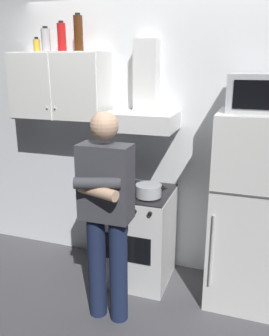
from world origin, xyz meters
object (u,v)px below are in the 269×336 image
object	(u,v)px
person_standing	(106,212)
bottle_rum_dark	(78,33)
stove_oven	(138,235)
microwave	(261,93)
cooking_pot	(148,190)
bottle_soda_red	(62,37)
refrigerator	(249,211)
bottle_spice_jar	(37,45)
range_hood	(143,106)
upper_cabinet	(60,86)
bottle_canister_steel	(46,40)

from	to	relation	value
person_standing	bottle_rum_dark	world-z (taller)	bottle_rum_dark
stove_oven	microwave	xyz separation A→B (m)	(0.95, 0.02, 1.31)
microwave	cooking_pot	xyz separation A→B (m)	(-0.82, -0.14, -0.82)
person_standing	bottle_soda_red	world-z (taller)	bottle_soda_red
refrigerator	person_standing	xyz separation A→B (m)	(-1.00, -0.61, 0.10)
bottle_spice_jar	range_hood	bearing A→B (deg)	1.21
microwave	upper_cabinet	bearing A→B (deg)	176.52
stove_oven	person_standing	world-z (taller)	person_standing
bottle_soda_red	upper_cabinet	bearing A→B (deg)	-138.71
upper_cabinet	bottle_soda_red	xyz separation A→B (m)	(0.03, 0.03, 0.42)
refrigerator	bottle_rum_dark	size ratio (longest dim) A/B	5.07
range_hood	bottle_spice_jar	xyz separation A→B (m)	(-1.00, -0.02, 0.51)
microwave	bottle_rum_dark	size ratio (longest dim) A/B	1.52
bottle_soda_red	bottle_rum_dark	distance (m)	0.17
range_hood	bottle_rum_dark	bearing A→B (deg)	178.42
cooking_pot	bottle_canister_steel	distance (m)	1.63
refrigerator	bottle_spice_jar	xyz separation A→B (m)	(-1.95, 0.10, 1.31)
upper_cabinet	microwave	world-z (taller)	upper_cabinet
bottle_canister_steel	bottle_soda_red	size ratio (longest dim) A/B	0.84
upper_cabinet	refrigerator	distance (m)	2.00
cooking_pot	bottle_canister_steel	xyz separation A→B (m)	(-1.05, 0.25, 1.23)
person_standing	bottle_canister_steel	xyz separation A→B (m)	(-0.87, 0.73, 1.25)
stove_oven	bottle_canister_steel	size ratio (longest dim) A/B	4.03
refrigerator	bottle_canister_steel	distance (m)	2.31
bottle_rum_dark	refrigerator	bearing A→B (deg)	-5.25
refrigerator	bottle_canister_steel	bearing A→B (deg)	176.09
bottle_spice_jar	bottle_canister_steel	bearing A→B (deg)	15.73
range_hood	microwave	world-z (taller)	range_hood
microwave	cooking_pot	size ratio (longest dim) A/B	1.50
range_hood	cooking_pot	size ratio (longest dim) A/B	2.34
microwave	person_standing	world-z (taller)	microwave
microwave	person_standing	size ratio (longest dim) A/B	0.29
bottle_soda_red	person_standing	bearing A→B (deg)	-46.37
bottle_soda_red	bottle_canister_steel	bearing A→B (deg)	-171.69
stove_oven	person_standing	bearing A→B (deg)	-94.72
bottle_soda_red	refrigerator	bearing A→B (deg)	-4.98
stove_oven	cooking_pot	size ratio (longest dim) A/B	2.73
range_hood	bottle_rum_dark	size ratio (longest dim) A/B	2.38
upper_cabinet	bottle_spice_jar	world-z (taller)	bottle_spice_jar
stove_oven	bottle_canister_steel	world-z (taller)	bottle_canister_steel
bottle_canister_steel	bottle_spice_jar	bearing A→B (deg)	-164.27
range_hood	refrigerator	xyz separation A→B (m)	(0.95, -0.13, -0.80)
bottle_spice_jar	bottle_rum_dark	xyz separation A→B (m)	(0.40, 0.04, 0.09)
bottle_canister_steel	bottle_rum_dark	distance (m)	0.33
microwave	range_hood	bearing A→B (deg)	173.54
stove_oven	bottle_spice_jar	xyz separation A→B (m)	(-1.00, 0.11, 1.67)
microwave	bottle_canister_steel	bearing A→B (deg)	176.65
stove_oven	refrigerator	distance (m)	1.02
refrigerator	bottle_rum_dark	world-z (taller)	bottle_rum_dark
cooking_pot	bottle_rum_dark	distance (m)	1.49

